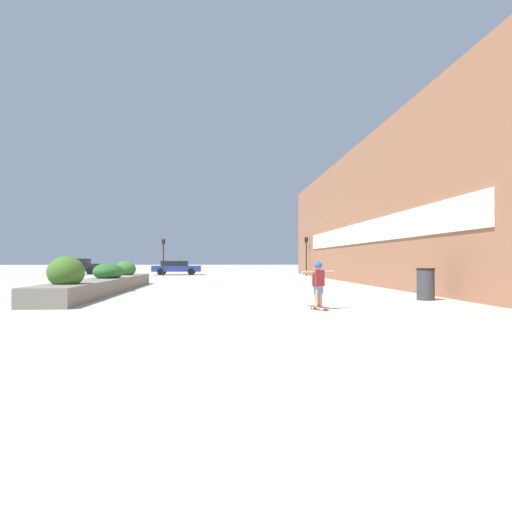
# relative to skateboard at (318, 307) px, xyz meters

# --- Properties ---
(ground_plane) EXTENTS (300.00, 300.00, 0.00)m
(ground_plane) POSITION_rel_skateboard_xyz_m (-1.68, -5.39, -0.07)
(ground_plane) COLOR #ADA89E
(building_wall_right) EXTENTS (0.67, 44.46, 8.32)m
(building_wall_right) POSITION_rel_skateboard_xyz_m (5.78, 12.55, 4.08)
(building_wall_right) COLOR #9E6647
(building_wall_right) RESTS_ON ground_plane
(planter_box) EXTENTS (1.49, 14.64, 1.51)m
(planter_box) POSITION_rel_skateboard_xyz_m (-7.69, 7.79, 0.37)
(planter_box) COLOR slate
(planter_box) RESTS_ON ground_plane
(skateboard) EXTENTS (0.49, 0.69, 0.09)m
(skateboard) POSITION_rel_skateboard_xyz_m (0.00, 0.00, 0.00)
(skateboard) COLOR maroon
(skateboard) RESTS_ON ground_plane
(skateboarder) EXTENTS (1.04, 0.62, 1.24)m
(skateboarder) POSITION_rel_skateboard_xyz_m (-0.00, -0.00, 0.77)
(skateboarder) COLOR tan
(skateboarder) RESTS_ON skateboard
(trash_bin) EXTENTS (0.62, 0.62, 1.10)m
(trash_bin) POSITION_rel_skateboard_xyz_m (4.36, 2.79, 0.48)
(trash_bin) COLOR #38383D
(trash_bin) RESTS_ON ground_plane
(car_leftmost) EXTENTS (4.58, 2.03, 1.34)m
(car_leftmost) POSITION_rel_skateboard_xyz_m (-6.90, 31.92, 0.66)
(car_leftmost) COLOR navy
(car_leftmost) RESTS_ON ground_plane
(car_center_left) EXTENTS (4.40, 1.88, 1.57)m
(car_center_left) POSITION_rel_skateboard_xyz_m (-16.85, 34.29, 0.76)
(car_center_left) COLOR black
(car_center_left) RESTS_ON ground_plane
(traffic_light_left) EXTENTS (0.28, 0.30, 3.33)m
(traffic_light_left) POSITION_rel_skateboard_xyz_m (-7.75, 28.82, 2.21)
(traffic_light_left) COLOR black
(traffic_light_left) RESTS_ON ground_plane
(traffic_light_right) EXTENTS (0.28, 0.30, 3.53)m
(traffic_light_right) POSITION_rel_skateboard_xyz_m (5.14, 28.56, 2.33)
(traffic_light_right) COLOR black
(traffic_light_right) RESTS_ON ground_plane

